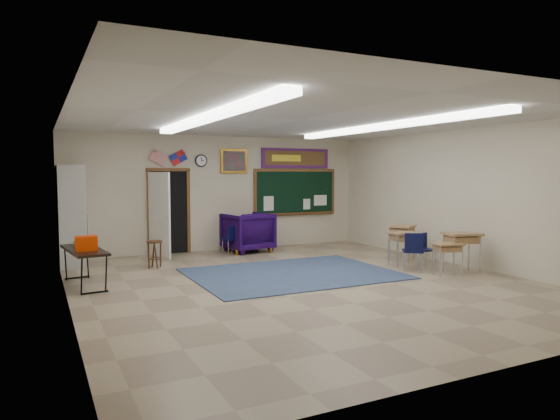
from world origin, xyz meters
name	(u,v)px	position (x,y,z in m)	size (l,w,h in m)	color
floor	(303,283)	(0.00, 0.00, 0.00)	(9.00, 9.00, 0.00)	gray
back_wall	(221,193)	(0.00, 4.50, 1.50)	(8.00, 0.04, 3.00)	beige
front_wall	(516,224)	(0.00, -4.50, 1.50)	(8.00, 0.04, 3.00)	beige
left_wall	(66,209)	(-4.00, 0.00, 1.50)	(0.04, 9.00, 3.00)	beige
right_wall	(464,197)	(4.00, 0.00, 1.50)	(0.04, 9.00, 3.00)	beige
ceiling	(304,119)	(0.00, 0.00, 3.00)	(8.00, 9.00, 0.04)	silver
area_rug	(293,273)	(0.20, 0.80, 0.01)	(4.00, 3.00, 0.02)	#354865
fluorescent_strips	(304,123)	(0.00, 0.00, 2.94)	(3.86, 6.00, 0.10)	white
doorway	(166,212)	(-1.50, 4.35, 1.06)	(1.10, 0.89, 2.16)	black
chalkboard	(296,193)	(2.20, 4.46, 1.46)	(2.55, 0.14, 1.30)	brown
bulletin_board	(296,158)	(2.20, 4.47, 2.45)	(2.10, 0.05, 0.55)	maroon
framed_art_print	(234,161)	(0.35, 4.47, 2.35)	(0.75, 0.05, 0.65)	#92661C
wall_clock	(201,161)	(-0.55, 4.47, 2.35)	(0.32, 0.05, 0.32)	black
wall_flags	(168,155)	(-1.40, 4.44, 2.48)	(1.16, 0.06, 0.70)	red
storage_cabinet	(71,216)	(-3.71, 3.85, 1.10)	(0.59, 1.25, 2.20)	#A3A49F
wingback_armchair	(248,232)	(0.49, 3.89, 0.51)	(1.09, 1.12, 1.02)	#170534
student_chair_reading	(230,240)	(-0.05, 3.72, 0.36)	(0.36, 0.36, 0.72)	black
student_chair_desk_a	(413,252)	(2.53, -0.07, 0.41)	(0.41, 0.41, 0.82)	black
student_chair_desk_b	(426,250)	(3.12, 0.19, 0.36)	(0.36, 0.36, 0.73)	black
student_desk_front_left	(403,247)	(2.80, 0.54, 0.42)	(0.67, 0.54, 0.74)	#A47F4C
student_desk_front_right	(402,240)	(3.30, 1.18, 0.46)	(0.85, 0.80, 0.81)	#A47F4C
student_desk_back_left	(447,258)	(2.85, -0.71, 0.36)	(0.64, 0.55, 0.65)	#A47F4C
student_desk_back_right	(462,251)	(3.31, -0.63, 0.46)	(0.80, 0.69, 0.83)	#A47F4C
folding_table	(85,266)	(-3.65, 1.52, 0.37)	(0.73, 1.67, 0.92)	black
wooden_stool	(155,254)	(-2.15, 2.70, 0.30)	(0.33, 0.33, 0.58)	#4F2B17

